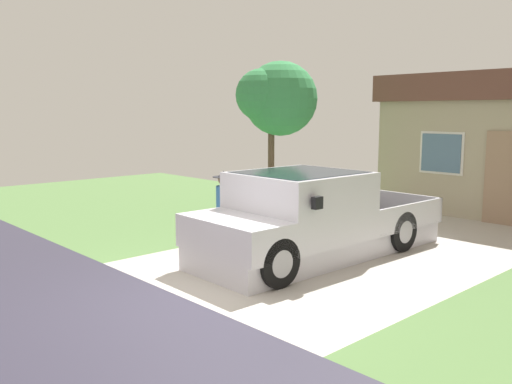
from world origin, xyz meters
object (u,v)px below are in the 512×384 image
(handbag, at_px, (221,245))
(front_yard_tree, at_px, (278,98))
(person_with_hat, at_px, (224,205))
(pickup_truck, at_px, (305,219))

(handbag, bearing_deg, front_yard_tree, 121.91)
(person_with_hat, relative_size, front_yard_tree, 0.39)
(person_with_hat, distance_m, handbag, 0.80)
(person_with_hat, xyz_separation_m, handbag, (0.15, -0.20, -0.76))
(pickup_truck, distance_m, person_with_hat, 1.71)
(pickup_truck, bearing_deg, person_with_hat, 24.84)
(person_with_hat, distance_m, front_yard_tree, 5.12)
(person_with_hat, bearing_deg, handbag, -46.34)
(pickup_truck, bearing_deg, front_yard_tree, -38.01)
(handbag, height_order, front_yard_tree, front_yard_tree)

